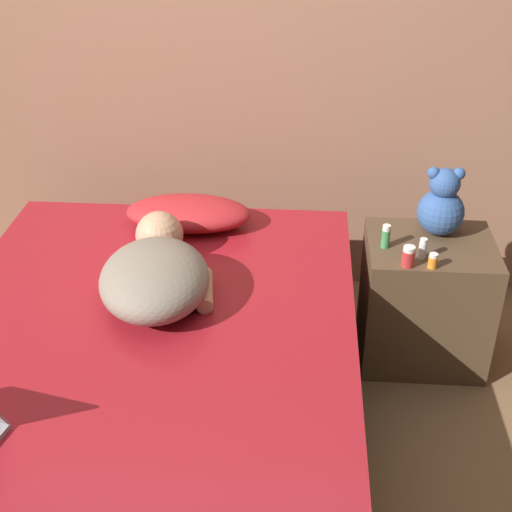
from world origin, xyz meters
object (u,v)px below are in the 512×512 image
at_px(bottle_green, 386,236).
at_px(bottle_red, 408,257).
at_px(bottle_clear, 423,249).
at_px(bottle_orange, 433,261).
at_px(person_lying, 156,272).
at_px(pillow, 188,213).
at_px(teddy_bear, 442,205).

bearing_deg(bottle_green, bottle_red, -62.02).
distance_m(bottle_clear, bottle_orange, 0.08).
bearing_deg(bottle_green, person_lying, -155.87).
xyz_separation_m(person_lying, bottle_orange, (1.02, 0.24, -0.05)).
height_order(pillow, bottle_clear, pillow).
bearing_deg(bottle_clear, pillow, 166.67).
xyz_separation_m(bottle_clear, bottle_green, (-0.14, 0.08, 0.01)).
bearing_deg(bottle_orange, pillow, 163.43).
relative_size(pillow, bottle_clear, 6.14).
bearing_deg(person_lying, bottle_green, 16.27).
bearing_deg(bottle_orange, teddy_bear, 77.60).
bearing_deg(teddy_bear, bottle_green, -149.50).
height_order(person_lying, bottle_clear, person_lying).
height_order(person_lying, bottle_green, person_lying).
bearing_deg(person_lying, pillow, 78.59).
bearing_deg(bottle_clear, teddy_bear, 66.41).
xyz_separation_m(pillow, bottle_orange, (0.99, -0.29, -0.02)).
distance_m(pillow, bottle_green, 0.83).
distance_m(bottle_clear, bottle_green, 0.16).
distance_m(person_lying, bottle_red, 0.96).
bearing_deg(bottle_green, bottle_clear, -29.78).
distance_m(teddy_bear, bottle_green, 0.28).
height_order(teddy_bear, bottle_clear, teddy_bear).
bearing_deg(pillow, bottle_green, -10.25).
distance_m(pillow, bottle_clear, 0.98).
xyz_separation_m(pillow, person_lying, (-0.03, -0.53, 0.03)).
distance_m(teddy_bear, bottle_orange, 0.30).
relative_size(teddy_bear, bottle_red, 3.50).
relative_size(bottle_clear, bottle_orange, 1.44).
bearing_deg(bottle_orange, bottle_green, 139.13).
relative_size(person_lying, bottle_clear, 8.03).
bearing_deg(bottle_green, teddy_bear, 30.50).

